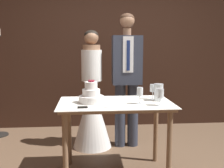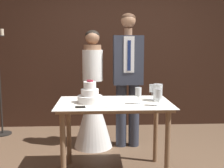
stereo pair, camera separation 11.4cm
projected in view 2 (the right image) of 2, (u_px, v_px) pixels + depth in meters
wall_back at (117, 49)px, 4.89m from camera, size 4.90×0.12×2.72m
cake_table at (114, 112)px, 3.07m from camera, size 1.24×0.76×0.81m
tiered_cake at (90, 95)px, 3.02m from camera, size 0.27×0.27×0.25m
cake_knife at (88, 107)px, 2.79m from camera, size 0.42×0.03×0.02m
wine_glass_near at (152, 89)px, 3.19m from camera, size 0.06×0.06×0.17m
wine_glass_middle at (138, 93)px, 2.95m from camera, size 0.07×0.07×0.18m
wine_glass_far at (159, 94)px, 2.86m from camera, size 0.07×0.07×0.17m
hurricane_candle at (158, 93)px, 3.10m from camera, size 0.10×0.10×0.19m
bride at (93, 105)px, 3.91m from camera, size 0.54×0.54×1.63m
groom at (128, 74)px, 3.88m from camera, size 0.40×0.25×1.85m
candle_stand at (0, 87)px, 4.41m from camera, size 0.28×0.28×1.70m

